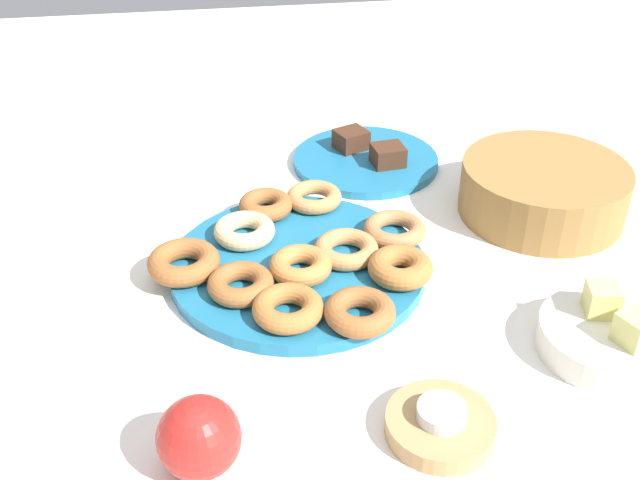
% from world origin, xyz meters
% --- Properties ---
extents(ground_plane, '(2.40, 2.40, 0.00)m').
position_xyz_m(ground_plane, '(0.00, 0.00, 0.00)').
color(ground_plane, white).
extents(donut_plate, '(0.34, 0.34, 0.02)m').
position_xyz_m(donut_plate, '(0.00, 0.00, 0.01)').
color(donut_plate, '#1E6B93').
rests_on(donut_plate, ground_plane).
extents(donut_0, '(0.10, 0.10, 0.03)m').
position_xyz_m(donut_0, '(0.06, -0.08, 0.03)').
color(donut_0, '#995B2D').
rests_on(donut_0, donut_plate).
extents(donut_1, '(0.09, 0.09, 0.02)m').
position_xyz_m(donut_1, '(-0.14, 0.04, 0.03)').
color(donut_1, '#C6844C').
rests_on(donut_1, donut_plate).
extents(donut_2, '(0.11, 0.11, 0.03)m').
position_xyz_m(donut_2, '(-0.07, -0.06, 0.03)').
color(donut_2, '#EABC84').
rests_on(donut_2, donut_plate).
extents(donut_3, '(0.12, 0.12, 0.02)m').
position_xyz_m(donut_3, '(-0.04, 0.14, 0.03)').
color(donut_3, '#B27547').
rests_on(donut_3, donut_plate).
extents(donut_4, '(0.12, 0.12, 0.03)m').
position_xyz_m(donut_4, '(0.13, 0.06, 0.03)').
color(donut_4, '#995B2D').
rests_on(donut_4, donut_plate).
extents(donut_5, '(0.11, 0.11, 0.02)m').
position_xyz_m(donut_5, '(0.00, 0.07, 0.03)').
color(donut_5, '#C6844C').
rests_on(donut_5, donut_plate).
extents(donut_6, '(0.11, 0.11, 0.03)m').
position_xyz_m(donut_6, '(0.03, -0.00, 0.03)').
color(donut_6, '#BC7A3D').
rests_on(donut_6, donut_plate).
extents(donut_7, '(0.11, 0.11, 0.03)m').
position_xyz_m(donut_7, '(-0.00, -0.15, 0.03)').
color(donut_7, '#995B2D').
rests_on(donut_7, donut_plate).
extents(donut_8, '(0.11, 0.11, 0.03)m').
position_xyz_m(donut_8, '(0.11, -0.03, 0.03)').
color(donut_8, '#AD6B33').
rests_on(donut_8, donut_plate).
extents(donut_9, '(0.11, 0.11, 0.03)m').
position_xyz_m(donut_9, '(-0.13, -0.03, 0.03)').
color(donut_9, '#995B2D').
rests_on(donut_9, donut_plate).
extents(donut_10, '(0.09, 0.09, 0.03)m').
position_xyz_m(donut_10, '(0.06, 0.12, 0.03)').
color(donut_10, '#AD6B33').
rests_on(donut_10, donut_plate).
extents(cake_plate, '(0.24, 0.24, 0.01)m').
position_xyz_m(cake_plate, '(-0.29, 0.15, 0.01)').
color(cake_plate, '#1E6B93').
rests_on(cake_plate, ground_plane).
extents(brownie_near, '(0.06, 0.06, 0.03)m').
position_xyz_m(brownie_near, '(-0.32, 0.13, 0.03)').
color(brownie_near, '#472819').
rests_on(brownie_near, cake_plate).
extents(brownie_far, '(0.05, 0.05, 0.03)m').
position_xyz_m(brownie_far, '(-0.26, 0.18, 0.03)').
color(brownie_far, '#472819').
rests_on(brownie_far, cake_plate).
extents(candle_holder, '(0.11, 0.11, 0.02)m').
position_xyz_m(candle_holder, '(0.30, 0.11, 0.01)').
color(candle_holder, tan).
rests_on(candle_holder, ground_plane).
extents(tealight, '(0.05, 0.05, 0.01)m').
position_xyz_m(tealight, '(0.30, 0.11, 0.03)').
color(tealight, silver).
rests_on(tealight, candle_holder).
extents(basket, '(0.24, 0.24, 0.08)m').
position_xyz_m(basket, '(-0.09, 0.38, 0.04)').
color(basket, olive).
rests_on(basket, ground_plane).
extents(fruit_bowl, '(0.16, 0.16, 0.04)m').
position_xyz_m(fruit_bowl, '(0.21, 0.33, 0.02)').
color(fruit_bowl, silver).
rests_on(fruit_bowl, ground_plane).
extents(melon_chunk_left, '(0.04, 0.04, 0.04)m').
position_xyz_m(melon_chunk_left, '(0.18, 0.33, 0.05)').
color(melon_chunk_left, '#DBD67A').
rests_on(melon_chunk_left, fruit_bowl).
extents(melon_chunk_right, '(0.05, 0.05, 0.04)m').
position_xyz_m(melon_chunk_right, '(0.24, 0.34, 0.05)').
color(melon_chunk_right, '#DBD67A').
rests_on(melon_chunk_right, fruit_bowl).
extents(apple, '(0.08, 0.08, 0.08)m').
position_xyz_m(apple, '(0.31, -0.14, 0.04)').
color(apple, red).
rests_on(apple, ground_plane).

